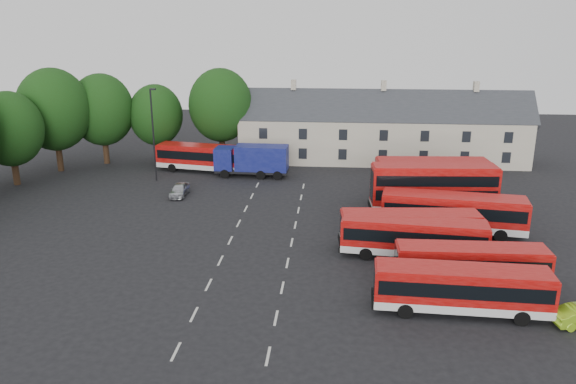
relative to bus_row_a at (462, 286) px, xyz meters
name	(u,v)px	position (x,y,z in m)	size (l,w,h in m)	color
ground	(226,250)	(-16.07, 8.41, -1.77)	(140.00, 140.00, 0.00)	black
lane_markings	(261,241)	(-13.57, 10.41, -1.76)	(5.15, 33.80, 0.01)	beige
treeline	(71,119)	(-36.81, 27.78, 4.91)	(29.92, 32.59, 12.01)	black
terrace_houses	(381,131)	(-2.07, 38.41, 2.09)	(35.70, 7.13, 10.06)	beige
bus_row_a	(462,286)	(0.00, 0.00, 0.00)	(10.50, 2.85, 2.94)	silver
bus_row_b	(471,262)	(1.42, 3.86, -0.08)	(9.95, 2.45, 2.80)	silver
bus_row_c	(414,235)	(-1.82, 8.19, 0.04)	(10.83, 3.53, 3.01)	silver
bus_row_d	(410,227)	(-1.88, 9.87, 0.04)	(10.81, 3.26, 3.01)	silver
bus_row_e	(453,210)	(2.09, 13.68, 0.21)	(11.90, 4.23, 3.29)	silver
bus_dd_south	(434,186)	(1.22, 18.49, 0.85)	(11.37, 3.28, 4.60)	silver
bus_dd_north	(431,178)	(1.53, 21.84, 0.72)	(10.80, 3.17, 4.37)	silver
bus_north	(204,156)	(-23.02, 31.43, 0.13)	(11.44, 4.52, 3.16)	silver
box_truck	(253,159)	(-17.05, 29.87, 0.25)	(8.29, 2.84, 3.59)	black
silver_car	(180,190)	(-23.39, 21.91, -1.13)	(1.51, 3.75, 1.28)	#B4B7BC
lamppost	(153,132)	(-27.48, 27.26, 3.65)	(0.70, 0.29, 10.16)	black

